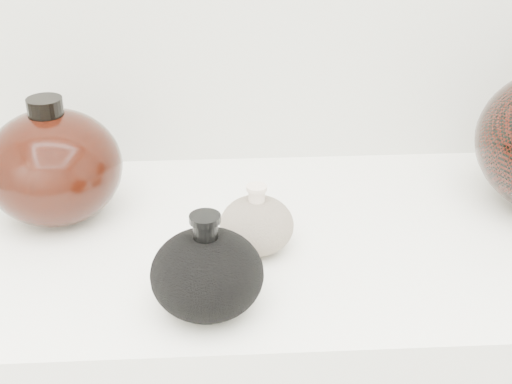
{
  "coord_description": "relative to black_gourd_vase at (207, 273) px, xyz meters",
  "views": [
    {
      "loc": [
        -0.03,
        0.1,
        1.43
      ],
      "look_at": [
        0.02,
        0.92,
        0.98
      ],
      "focal_mm": 50.0,
      "sensor_mm": 36.0,
      "label": 1
    }
  ],
  "objects": [
    {
      "name": "cream_gourd_vase",
      "position": [
        0.07,
        0.13,
        -0.01
      ],
      "size": [
        0.12,
        0.12,
        0.1
      ],
      "color": "beige",
      "rests_on": "display_counter"
    },
    {
      "name": "black_gourd_vase",
      "position": [
        0.0,
        0.0,
        0.0
      ],
      "size": [
        0.16,
        0.16,
        0.13
      ],
      "color": "black",
      "rests_on": "display_counter"
    },
    {
      "name": "left_round_pot",
      "position": [
        -0.22,
        0.23,
        0.03
      ],
      "size": [
        0.2,
        0.2,
        0.18
      ],
      "color": "black",
      "rests_on": "display_counter"
    },
    {
      "name": "room",
      "position": [
        0.04,
        -0.51,
        0.35
      ],
      "size": [
        3.04,
        2.42,
        2.64
      ],
      "color": "slate",
      "rests_on": "ground"
    }
  ]
}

